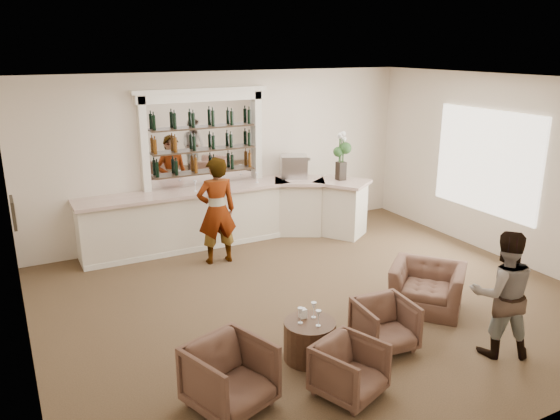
# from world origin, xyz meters

# --- Properties ---
(ground) EXTENTS (8.00, 8.00, 0.00)m
(ground) POSITION_xyz_m (0.00, 0.00, 0.00)
(ground) COLOR brown
(ground) RESTS_ON ground
(room_shell) EXTENTS (8.04, 7.02, 3.32)m
(room_shell) POSITION_xyz_m (0.16, 0.71, 2.34)
(room_shell) COLOR beige
(room_shell) RESTS_ON ground
(bar_counter) EXTENTS (5.72, 1.80, 1.14)m
(bar_counter) POSITION_xyz_m (-0.16, 3.00, 0.57)
(bar_counter) COLOR beige
(bar_counter) RESTS_ON ground
(back_bar_alcove) EXTENTS (2.64, 0.25, 3.00)m
(back_bar_alcove) POSITION_xyz_m (-0.50, 3.41, 2.03)
(back_bar_alcove) COLOR white
(back_bar_alcove) RESTS_ON ground
(cocktail_table) EXTENTS (0.65, 0.65, 0.50)m
(cocktail_table) POSITION_xyz_m (-0.91, -1.36, 0.25)
(cocktail_table) COLOR #432B1D
(cocktail_table) RESTS_ON ground
(sommelier) EXTENTS (0.74, 0.52, 1.93)m
(sommelier) POSITION_xyz_m (-0.75, 2.16, 0.97)
(sommelier) COLOR gray
(sommelier) RESTS_ON ground
(guest) EXTENTS (1.00, 0.93, 1.64)m
(guest) POSITION_xyz_m (1.26, -2.35, 0.82)
(guest) COLOR gray
(guest) RESTS_ON ground
(armchair_left) EXTENTS (1.02, 1.04, 0.75)m
(armchair_left) POSITION_xyz_m (-2.16, -1.79, 0.37)
(armchair_left) COLOR brown
(armchair_left) RESTS_ON ground
(armchair_center) EXTENTS (0.89, 0.90, 0.64)m
(armchair_center) POSITION_xyz_m (-0.90, -2.21, 0.32)
(armchair_center) COLOR brown
(armchair_center) RESTS_ON ground
(armchair_right) EXTENTS (0.75, 0.77, 0.65)m
(armchair_right) POSITION_xyz_m (0.08, -1.58, 0.32)
(armchair_right) COLOR brown
(armchair_right) RESTS_ON ground
(armchair_far) EXTENTS (1.36, 1.37, 0.67)m
(armchair_far) POSITION_xyz_m (1.32, -0.99, 0.34)
(armchair_far) COLOR brown
(armchair_far) RESTS_ON ground
(espresso_machine) EXTENTS (0.66, 0.62, 0.46)m
(espresso_machine) POSITION_xyz_m (1.32, 3.10, 1.37)
(espresso_machine) COLOR #BCBBC1
(espresso_machine) RESTS_ON bar_counter
(flower_vase) EXTENTS (0.26, 0.26, 0.99)m
(flower_vase) POSITION_xyz_m (2.07, 2.47, 1.70)
(flower_vase) COLOR black
(flower_vase) RESTS_ON bar_counter
(wine_glass_bar_left) EXTENTS (0.07, 0.07, 0.21)m
(wine_glass_bar_left) POSITION_xyz_m (-0.85, 2.98, 1.25)
(wine_glass_bar_left) COLOR white
(wine_glass_bar_left) RESTS_ON bar_counter
(wine_glass_bar_right) EXTENTS (0.07, 0.07, 0.21)m
(wine_glass_bar_right) POSITION_xyz_m (0.47, 3.07, 1.25)
(wine_glass_bar_right) COLOR white
(wine_glass_bar_right) RESTS_ON bar_counter
(wine_glass_tbl_a) EXTENTS (0.07, 0.07, 0.21)m
(wine_glass_tbl_a) POSITION_xyz_m (-1.03, -1.33, 0.60)
(wine_glass_tbl_a) COLOR white
(wine_glass_tbl_a) RESTS_ON cocktail_table
(wine_glass_tbl_b) EXTENTS (0.07, 0.07, 0.21)m
(wine_glass_tbl_b) POSITION_xyz_m (-0.81, -1.28, 0.60)
(wine_glass_tbl_b) COLOR white
(wine_glass_tbl_b) RESTS_ON cocktail_table
(wine_glass_tbl_c) EXTENTS (0.07, 0.07, 0.21)m
(wine_glass_tbl_c) POSITION_xyz_m (-0.87, -1.49, 0.60)
(wine_glass_tbl_c) COLOR white
(wine_glass_tbl_c) RESTS_ON cocktail_table
(napkin_holder) EXTENTS (0.08, 0.08, 0.12)m
(napkin_holder) POSITION_xyz_m (-0.93, -1.22, 0.56)
(napkin_holder) COLOR white
(napkin_holder) RESTS_ON cocktail_table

